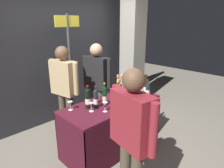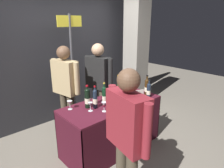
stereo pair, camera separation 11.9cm
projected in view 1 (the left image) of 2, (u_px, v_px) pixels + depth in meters
ground_plane at (112, 147)px, 3.26m from camera, size 12.00×12.00×0.00m
back_partition at (57, 60)px, 3.95m from camera, size 5.43×0.12×2.47m
concrete_pillar at (133, 47)px, 4.58m from camera, size 0.43×0.43×2.81m
tasting_table at (112, 117)px, 3.10m from camera, size 1.59×0.69×0.79m
featured_wine_bottle at (105, 96)px, 2.89m from camera, size 0.07×0.07×0.35m
display_bottle_0 at (88, 98)px, 2.79m from camera, size 0.08×0.08×0.34m
display_bottle_1 at (129, 90)px, 3.19m from camera, size 0.07×0.07×0.33m
display_bottle_2 at (146, 86)px, 3.31m from camera, size 0.07×0.07×0.35m
display_bottle_3 at (96, 99)px, 2.79m from camera, size 0.07×0.07×0.33m
display_bottle_4 at (131, 93)px, 3.01m from camera, size 0.07×0.07×0.33m
display_bottle_5 at (148, 90)px, 3.22m from camera, size 0.07×0.07×0.31m
display_bottle_6 at (121, 96)px, 2.95m from camera, size 0.07×0.07×0.30m
wine_glass_near_vendor at (70, 104)px, 2.74m from camera, size 0.08×0.08×0.13m
wine_glass_mid at (91, 105)px, 2.70m from camera, size 0.07×0.07×0.13m
wine_glass_near_taster at (105, 105)px, 2.70m from camera, size 0.07×0.07×0.14m
flower_vase at (118, 91)px, 3.13m from camera, size 0.10×0.10×0.41m
brochure_stand at (138, 93)px, 3.25m from camera, size 0.16×0.06×0.12m
vendor_presenter at (97, 79)px, 3.58m from camera, size 0.29×0.62×1.62m
vendor_assistant at (64, 84)px, 3.30m from camera, size 0.29×0.63×1.61m
taster_foreground_right at (132, 131)px, 1.94m from camera, size 0.29×0.62×1.58m
booth_signpost at (70, 60)px, 3.60m from camera, size 0.48×0.04×2.11m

